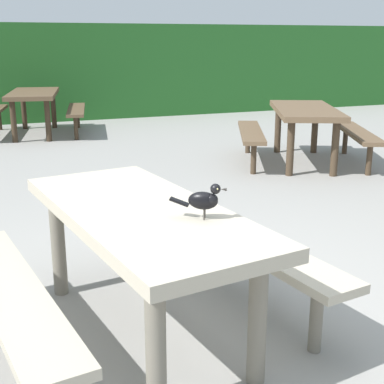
{
  "coord_description": "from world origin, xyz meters",
  "views": [
    {
      "loc": [
        -1.03,
        -2.6,
        1.6
      ],
      "look_at": [
        -0.05,
        -0.1,
        0.84
      ],
      "focal_mm": 50.46,
      "sensor_mm": 36.0,
      "label": 1
    }
  ],
  "objects_px": {
    "picnic_table_foreground": "(142,239)",
    "bird_grackle": "(205,199)",
    "picnic_table_mid_left": "(305,122)",
    "picnic_table_mid_right": "(34,102)"
  },
  "relations": [
    {
      "from": "bird_grackle",
      "to": "picnic_table_mid_left",
      "type": "relative_size",
      "value": 0.11
    },
    {
      "from": "picnic_table_mid_left",
      "to": "picnic_table_foreground",
      "type": "bearing_deg",
      "value": -133.45
    },
    {
      "from": "picnic_table_foreground",
      "to": "bird_grackle",
      "type": "relative_size",
      "value": 7.65
    },
    {
      "from": "picnic_table_foreground",
      "to": "bird_grackle",
      "type": "distance_m",
      "value": 0.49
    },
    {
      "from": "picnic_table_mid_left",
      "to": "picnic_table_mid_right",
      "type": "bearing_deg",
      "value": 130.62
    },
    {
      "from": "picnic_table_foreground",
      "to": "picnic_table_mid_left",
      "type": "bearing_deg",
      "value": 46.55
    },
    {
      "from": "bird_grackle",
      "to": "picnic_table_mid_right",
      "type": "height_order",
      "value": "bird_grackle"
    },
    {
      "from": "picnic_table_mid_right",
      "to": "picnic_table_foreground",
      "type": "bearing_deg",
      "value": -90.96
    },
    {
      "from": "bird_grackle",
      "to": "picnic_table_mid_left",
      "type": "xyz_separation_m",
      "value": [
        2.97,
        3.7,
        -0.29
      ]
    },
    {
      "from": "picnic_table_foreground",
      "to": "picnic_table_mid_right",
      "type": "xyz_separation_m",
      "value": [
        0.12,
        7.0,
        0.0
      ]
    }
  ]
}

